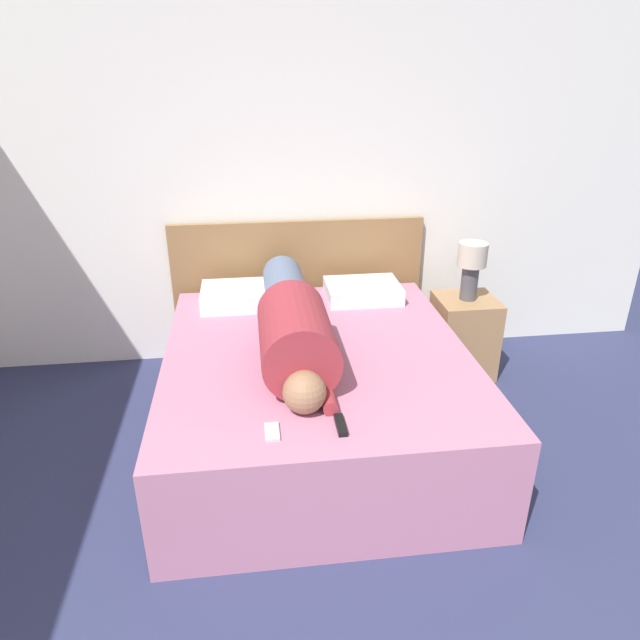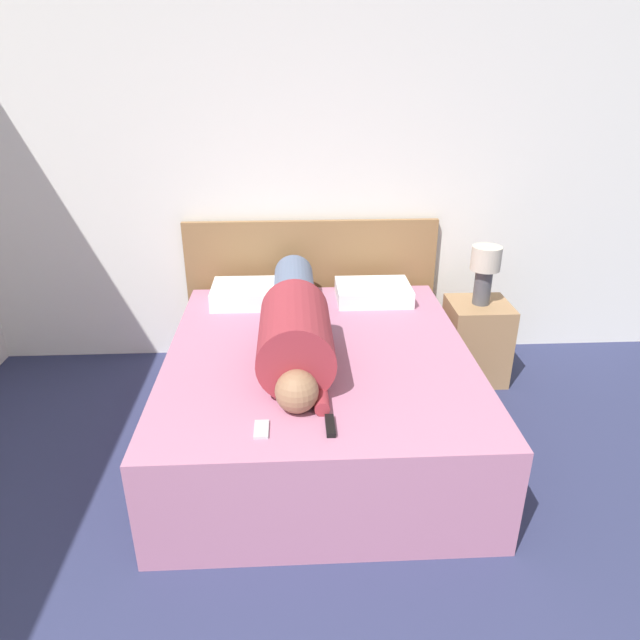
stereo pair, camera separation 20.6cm
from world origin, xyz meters
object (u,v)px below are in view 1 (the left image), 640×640
(table_lamp, at_px, (471,264))
(person_lying, at_px, (293,323))
(pillow_near_headboard, at_px, (241,296))
(bed, at_px, (317,394))
(cell_phone, at_px, (272,432))
(pillow_second, at_px, (363,291))
(nightstand, at_px, (463,336))
(tv_remote, at_px, (341,425))

(table_lamp, height_order, person_lying, table_lamp)
(pillow_near_headboard, bearing_deg, bed, -60.20)
(cell_phone, bearing_deg, person_lying, 78.33)
(pillow_near_headboard, relative_size, pillow_second, 1.05)
(table_lamp, bearing_deg, nightstand, 0.00)
(pillow_near_headboard, bearing_deg, pillow_second, 0.00)
(table_lamp, relative_size, person_lying, 0.25)
(table_lamp, distance_m, tv_remote, 1.79)
(table_lamp, xyz_separation_m, person_lying, (-1.25, -0.62, -0.08))
(tv_remote, bearing_deg, nightstand, 51.46)
(person_lying, bearing_deg, tv_remote, -79.46)
(bed, height_order, cell_phone, cell_phone)
(nightstand, distance_m, pillow_near_headboard, 1.57)
(bed, bearing_deg, tv_remote, -88.92)
(person_lying, distance_m, cell_phone, 0.80)
(pillow_near_headboard, distance_m, cell_phone, 1.47)
(bed, bearing_deg, nightstand, 29.90)
(person_lying, bearing_deg, table_lamp, 26.50)
(table_lamp, bearing_deg, tv_remote, -128.54)
(nightstand, bearing_deg, tv_remote, -128.54)
(pillow_near_headboard, height_order, pillow_second, pillow_near_headboard)
(table_lamp, height_order, pillow_second, table_lamp)
(person_lying, relative_size, pillow_near_headboard, 3.11)
(person_lying, distance_m, pillow_near_headboard, 0.76)
(person_lying, bearing_deg, pillow_near_headboard, 112.13)
(nightstand, height_order, pillow_second, pillow_second)
(tv_remote, bearing_deg, table_lamp, 51.46)
(pillow_second, bearing_deg, person_lying, -127.26)
(bed, relative_size, pillow_second, 3.92)
(table_lamp, distance_m, cell_phone, 1.99)
(bed, relative_size, cell_phone, 14.85)
(nightstand, height_order, pillow_near_headboard, pillow_near_headboard)
(nightstand, relative_size, cell_phone, 4.31)
(pillow_near_headboard, xyz_separation_m, tv_remote, (0.43, -1.46, -0.05))
(pillow_near_headboard, xyz_separation_m, cell_phone, (0.13, -1.47, -0.05))
(person_lying, xyz_separation_m, cell_phone, (-0.16, -0.77, -0.16))
(nightstand, relative_size, tv_remote, 3.74)
(table_lamp, relative_size, pillow_second, 0.80)
(table_lamp, relative_size, cell_phone, 3.04)
(nightstand, relative_size, pillow_near_headboard, 1.08)
(bed, xyz_separation_m, pillow_near_headboard, (-0.41, 0.72, 0.35))
(cell_phone, bearing_deg, table_lamp, 44.68)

